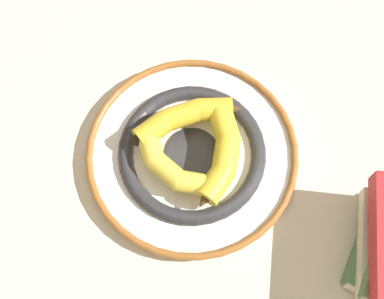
# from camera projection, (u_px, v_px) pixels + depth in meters

# --- Properties ---
(ground_plane) EXTENTS (2.80, 2.80, 0.00)m
(ground_plane) POSITION_uv_depth(u_px,v_px,m) (214.00, 162.00, 0.88)
(ground_plane) COLOR beige
(decorative_bowl) EXTENTS (0.34, 0.34, 0.03)m
(decorative_bowl) POSITION_uv_depth(u_px,v_px,m) (192.00, 154.00, 0.87)
(decorative_bowl) COLOR white
(decorative_bowl) RESTS_ON ground_plane
(banana_a) EXTENTS (0.17, 0.08, 0.03)m
(banana_a) POSITION_uv_depth(u_px,v_px,m) (168.00, 165.00, 0.82)
(banana_a) COLOR yellow
(banana_a) RESTS_ON decorative_bowl
(banana_b) EXTENTS (0.09, 0.17, 0.04)m
(banana_b) POSITION_uv_depth(u_px,v_px,m) (222.00, 157.00, 0.82)
(banana_b) COLOR yellow
(banana_b) RESTS_ON decorative_bowl
(banana_c) EXTENTS (0.14, 0.15, 0.04)m
(banana_c) POSITION_uv_depth(u_px,v_px,m) (186.00, 117.00, 0.85)
(banana_c) COLOR gold
(banana_c) RESTS_ON decorative_bowl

